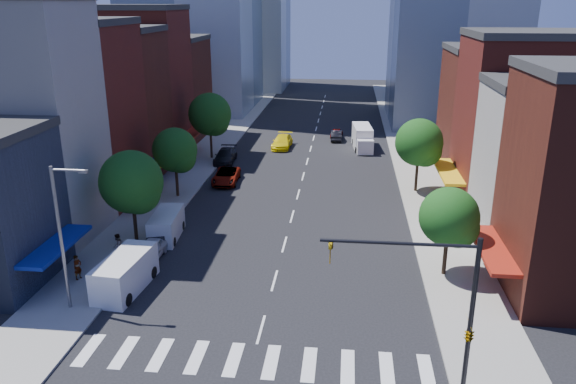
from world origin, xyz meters
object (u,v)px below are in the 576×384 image
(parked_car_second, at_px, (159,240))
(pedestrian_far, at_px, (118,246))
(parked_car_front, at_px, (150,250))
(taxi, at_px, (282,142))
(cargo_van_far, at_px, (166,226))
(pedestrian_near, at_px, (78,267))
(box_truck, at_px, (362,138))
(cargo_van_near, at_px, (124,274))
(traffic_car_oncoming, at_px, (336,135))
(parked_car_third, at_px, (226,176))
(traffic_car_far, at_px, (337,133))
(parked_car_rear, at_px, (225,156))

(parked_car_second, distance_m, pedestrian_far, 3.27)
(parked_car_front, xyz_separation_m, taxi, (5.80, 33.78, 0.11))
(parked_car_front, distance_m, cargo_van_far, 3.88)
(parked_car_front, xyz_separation_m, pedestrian_near, (-3.66, -3.82, 0.32))
(pedestrian_far, bearing_deg, box_truck, 165.77)
(cargo_van_near, distance_m, traffic_car_oncoming, 45.33)
(parked_car_front, bearing_deg, cargo_van_near, -87.79)
(traffic_car_oncoming, bearing_deg, parked_car_third, 60.33)
(parked_car_front, height_order, cargo_van_near, cargo_van_near)
(parked_car_second, distance_m, parked_car_third, 16.56)
(cargo_van_near, height_order, pedestrian_near, cargo_van_near)
(box_truck, xyz_separation_m, pedestrian_near, (-19.71, -38.29, -0.33))
(taxi, bearing_deg, pedestrian_far, -100.93)
(taxi, distance_m, pedestrian_near, 38.78)
(pedestrian_far, bearing_deg, parked_car_third, -178.49)
(parked_car_front, bearing_deg, pedestrian_far, -170.64)
(parked_car_front, bearing_deg, pedestrian_near, -131.35)
(parked_car_front, distance_m, traffic_car_far, 42.30)
(traffic_car_far, height_order, box_truck, box_truck)
(parked_car_third, height_order, cargo_van_near, cargo_van_near)
(parked_car_second, height_order, pedestrian_near, pedestrian_near)
(cargo_van_near, distance_m, traffic_car_far, 46.89)
(box_truck, distance_m, pedestrian_near, 43.06)
(parked_car_third, distance_m, traffic_car_oncoming, 23.01)
(box_truck, bearing_deg, traffic_car_oncoming, 123.46)
(parked_car_third, height_order, pedestrian_far, pedestrian_far)
(parked_car_front, xyz_separation_m, parked_car_third, (1.73, 18.49, 0.05))
(traffic_car_oncoming, xyz_separation_m, box_truck, (3.44, -4.29, 0.66))
(parked_car_second, xyz_separation_m, box_truck, (16.06, 32.44, 0.71))
(parked_car_second, distance_m, traffic_car_oncoming, 38.84)
(taxi, xyz_separation_m, box_truck, (10.25, 0.68, 0.55))
(taxi, bearing_deg, parked_car_rear, -124.76)
(parked_car_front, height_order, cargo_van_far, cargo_van_far)
(parked_car_rear, height_order, pedestrian_near, pedestrian_near)
(parked_car_rear, height_order, cargo_van_far, cargo_van_far)
(parked_car_third, bearing_deg, cargo_van_near, -96.98)
(parked_car_third, relative_size, traffic_car_oncoming, 1.28)
(parked_car_second, distance_m, cargo_van_near, 6.82)
(cargo_van_near, bearing_deg, parked_car_front, 94.98)
(parked_car_third, relative_size, taxi, 0.98)
(traffic_car_oncoming, distance_m, pedestrian_near, 45.58)
(cargo_van_far, distance_m, traffic_car_oncoming, 37.10)
(traffic_car_far, bearing_deg, pedestrian_far, 74.76)
(taxi, relative_size, traffic_car_far, 1.46)
(pedestrian_near, bearing_deg, parked_car_rear, 13.50)
(traffic_car_oncoming, relative_size, box_truck, 0.58)
(cargo_van_far, bearing_deg, parked_car_front, -94.66)
(parked_car_second, distance_m, parked_car_rear, 24.12)
(box_truck, bearing_deg, pedestrian_far, -123.10)
(cargo_van_far, xyz_separation_m, box_truck, (16.05, 30.60, 0.32))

